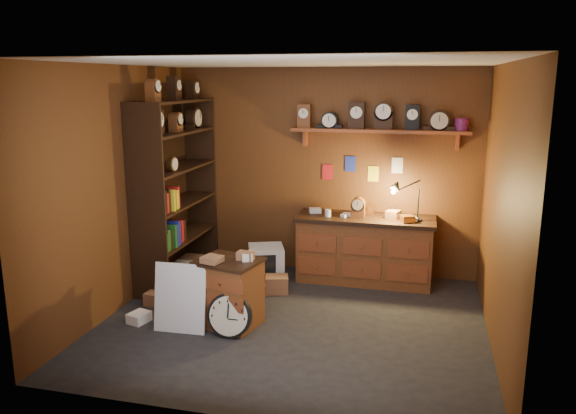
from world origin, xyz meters
The scene contains 11 objects.
floor centered at (0.00, 0.00, 0.00)m, with size 4.00×4.00×0.00m, color black.
room_shell centered at (0.04, 0.11, 1.72)m, with size 4.02×3.62×2.71m.
shelving_unit centered at (-1.79, 0.98, 1.25)m, with size 0.47×1.60×2.58m.
workbench centered at (0.59, 1.47, 0.47)m, with size 1.73×0.66×1.36m.
low_cabinet centered at (-0.64, -0.20, 0.39)m, with size 0.73×0.66×0.80m.
big_round_clock centered at (-0.55, -0.47, 0.22)m, with size 0.46×0.16×0.46m.
white_panel centered at (-1.08, -0.46, 0.00)m, with size 0.55×0.02×0.73m, color silver.
mini_fridge centered at (-0.64, 1.17, 0.23)m, with size 0.56×0.58×0.46m.
floor_box_a centered at (-1.65, 0.11, 0.07)m, with size 0.24×0.20×0.15m, color brown.
floor_box_b centered at (-1.61, -0.39, 0.05)m, with size 0.18×0.21×0.11m, color white.
floor_box_c centered at (-0.40, 0.81, 0.10)m, with size 0.28×0.23×0.21m, color brown.
Camera 1 is at (1.29, -5.43, 2.53)m, focal length 35.00 mm.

